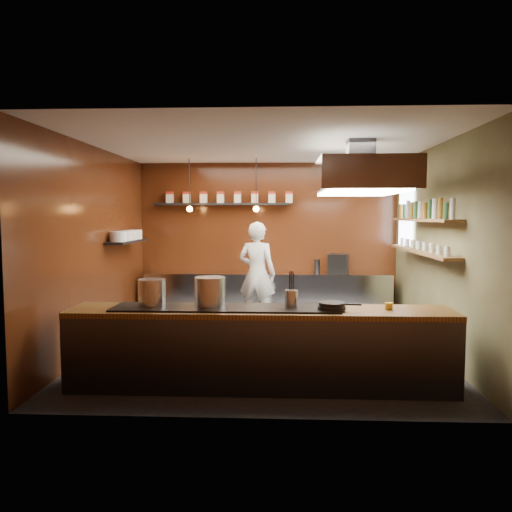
# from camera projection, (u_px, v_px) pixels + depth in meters

# --- Properties ---
(floor) EXTENTS (5.00, 5.00, 0.00)m
(floor) POSITION_uv_depth(u_px,v_px,m) (264.00, 350.00, 7.38)
(floor) COLOR black
(floor) RESTS_ON ground
(back_wall) EXTENTS (5.00, 0.00, 5.00)m
(back_wall) POSITION_uv_depth(u_px,v_px,m) (268.00, 240.00, 9.75)
(back_wall) COLOR black
(back_wall) RESTS_ON ground
(left_wall) EXTENTS (0.00, 5.00, 5.00)m
(left_wall) POSITION_uv_depth(u_px,v_px,m) (96.00, 248.00, 7.38)
(left_wall) COLOR black
(left_wall) RESTS_ON ground
(right_wall) EXTENTS (0.00, 5.00, 5.00)m
(right_wall) POSITION_uv_depth(u_px,v_px,m) (439.00, 249.00, 7.15)
(right_wall) COLOR #4D492B
(right_wall) RESTS_ON ground
(ceiling) EXTENTS (5.00, 5.00, 0.00)m
(ceiling) POSITION_uv_depth(u_px,v_px,m) (265.00, 145.00, 7.14)
(ceiling) COLOR silver
(ceiling) RESTS_ON back_wall
(window_pane) EXTENTS (0.00, 1.00, 1.00)m
(window_pane) POSITION_uv_depth(u_px,v_px,m) (406.00, 220.00, 8.81)
(window_pane) COLOR white
(window_pane) RESTS_ON right_wall
(prep_counter) EXTENTS (4.60, 0.65, 0.90)m
(prep_counter) POSITION_uv_depth(u_px,v_px,m) (268.00, 296.00, 9.51)
(prep_counter) COLOR silver
(prep_counter) RESTS_ON floor
(pass_counter) EXTENTS (4.40, 0.72, 0.94)m
(pass_counter) POSITION_uv_depth(u_px,v_px,m) (260.00, 348.00, 5.75)
(pass_counter) COLOR #38383D
(pass_counter) RESTS_ON floor
(tin_shelf) EXTENTS (2.60, 0.26, 0.04)m
(tin_shelf) POSITION_uv_depth(u_px,v_px,m) (221.00, 204.00, 9.59)
(tin_shelf) COLOR black
(tin_shelf) RESTS_ON back_wall
(plate_shelf) EXTENTS (0.30, 1.40, 0.04)m
(plate_shelf) POSITION_uv_depth(u_px,v_px,m) (127.00, 241.00, 8.36)
(plate_shelf) COLOR black
(plate_shelf) RESTS_ON left_wall
(bottle_shelf_upper) EXTENTS (0.26, 2.80, 0.04)m
(bottle_shelf_upper) POSITION_uv_depth(u_px,v_px,m) (422.00, 220.00, 7.42)
(bottle_shelf_upper) COLOR brown
(bottle_shelf_upper) RESTS_ON right_wall
(bottle_shelf_lower) EXTENTS (0.26, 2.80, 0.04)m
(bottle_shelf_lower) POSITION_uv_depth(u_px,v_px,m) (421.00, 251.00, 7.46)
(bottle_shelf_lower) COLOR brown
(bottle_shelf_lower) RESTS_ON right_wall
(extractor_hood) EXTENTS (1.20, 2.00, 0.72)m
(extractor_hood) POSITION_uv_depth(u_px,v_px,m) (360.00, 177.00, 6.72)
(extractor_hood) COLOR #38383D
(extractor_hood) RESTS_ON ceiling
(pendant_left) EXTENTS (0.10, 0.10, 0.95)m
(pendant_left) POSITION_uv_depth(u_px,v_px,m) (190.00, 206.00, 8.96)
(pendant_left) COLOR black
(pendant_left) RESTS_ON ceiling
(pendant_right) EXTENTS (0.10, 0.10, 0.95)m
(pendant_right) POSITION_uv_depth(u_px,v_px,m) (256.00, 206.00, 8.91)
(pendant_right) COLOR black
(pendant_right) RESTS_ON ceiling
(storage_tins) EXTENTS (2.43, 0.13, 0.22)m
(storage_tins) POSITION_uv_depth(u_px,v_px,m) (229.00, 197.00, 9.58)
(storage_tins) COLOR beige
(storage_tins) RESTS_ON tin_shelf
(plate_stacks) EXTENTS (0.26, 1.16, 0.16)m
(plate_stacks) POSITION_uv_depth(u_px,v_px,m) (127.00, 235.00, 8.35)
(plate_stacks) COLOR white
(plate_stacks) RESTS_ON plate_shelf
(bottles) EXTENTS (0.06, 2.66, 0.24)m
(bottles) POSITION_uv_depth(u_px,v_px,m) (422.00, 210.00, 7.40)
(bottles) COLOR silver
(bottles) RESTS_ON bottle_shelf_upper
(wine_glasses) EXTENTS (0.07, 2.37, 0.13)m
(wine_glasses) POSITION_uv_depth(u_px,v_px,m) (421.00, 246.00, 7.45)
(wine_glasses) COLOR silver
(wine_glasses) RESTS_ON bottle_shelf_lower
(stockpot_large) EXTENTS (0.36, 0.36, 0.31)m
(stockpot_large) POSITION_uv_depth(u_px,v_px,m) (152.00, 292.00, 5.80)
(stockpot_large) COLOR silver
(stockpot_large) RESTS_ON pass_counter
(stockpot_small) EXTENTS (0.40, 0.40, 0.34)m
(stockpot_small) POSITION_uv_depth(u_px,v_px,m) (210.00, 291.00, 5.78)
(stockpot_small) COLOR silver
(stockpot_small) RESTS_ON pass_counter
(utensil_crock) EXTENTS (0.17, 0.17, 0.19)m
(utensil_crock) POSITION_uv_depth(u_px,v_px,m) (291.00, 298.00, 5.73)
(utensil_crock) COLOR silver
(utensil_crock) RESTS_ON pass_counter
(frying_pan) EXTENTS (0.49, 0.32, 0.08)m
(frying_pan) POSITION_uv_depth(u_px,v_px,m) (332.00, 306.00, 5.59)
(frying_pan) COLOR black
(frying_pan) RESTS_ON pass_counter
(butter_jar) EXTENTS (0.11, 0.11, 0.08)m
(butter_jar) POSITION_uv_depth(u_px,v_px,m) (389.00, 306.00, 5.67)
(butter_jar) COLOR gold
(butter_jar) RESTS_ON pass_counter
(espresso_machine) EXTENTS (0.43, 0.42, 0.36)m
(espresso_machine) POSITION_uv_depth(u_px,v_px,m) (338.00, 263.00, 9.42)
(espresso_machine) COLOR black
(espresso_machine) RESTS_ON prep_counter
(chef) EXTENTS (0.79, 0.63, 1.87)m
(chef) POSITION_uv_depth(u_px,v_px,m) (257.00, 274.00, 8.95)
(chef) COLOR white
(chef) RESTS_ON floor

